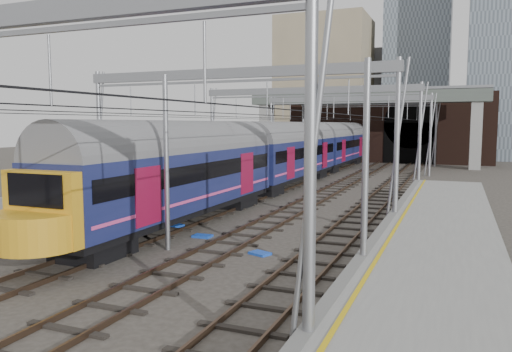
% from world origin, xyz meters
% --- Properties ---
extents(ground, '(160.00, 160.00, 0.00)m').
position_xyz_m(ground, '(0.00, 0.00, 0.00)').
color(ground, '#38332D').
rests_on(ground, ground).
extents(platform_right, '(4.32, 47.00, 1.12)m').
position_xyz_m(platform_right, '(10.18, -1.50, 0.55)').
color(platform_right, gray).
rests_on(platform_right, ground).
extents(tracks, '(14.40, 80.00, 0.22)m').
position_xyz_m(tracks, '(0.00, 15.00, 0.02)').
color(tracks, '#4C3828').
rests_on(tracks, ground).
extents(overhead_line, '(16.80, 80.00, 8.00)m').
position_xyz_m(overhead_line, '(0.00, 21.49, 6.57)').
color(overhead_line, gray).
rests_on(overhead_line, ground).
extents(retaining_wall, '(28.00, 2.75, 9.00)m').
position_xyz_m(retaining_wall, '(1.40, 51.93, 4.33)').
color(retaining_wall, black).
rests_on(retaining_wall, ground).
extents(overbridge, '(28.00, 3.00, 9.25)m').
position_xyz_m(overbridge, '(0.00, 46.00, 7.27)').
color(overbridge, gray).
rests_on(overbridge, ground).
extents(city_skyline, '(37.50, 27.50, 60.00)m').
position_xyz_m(city_skyline, '(2.73, 70.48, 17.09)').
color(city_skyline, tan).
rests_on(city_skyline, ground).
extents(train_main, '(3.11, 71.75, 5.24)m').
position_xyz_m(train_main, '(-2.00, 33.13, 2.67)').
color(train_main, black).
rests_on(train_main, ground).
extents(train_second, '(2.89, 50.10, 4.94)m').
position_xyz_m(train_second, '(-6.00, 27.83, 2.54)').
color(train_second, black).
rests_on(train_second, ground).
extents(equip_cover_a, '(0.84, 0.60, 0.10)m').
position_xyz_m(equip_cover_a, '(0.23, 4.51, 0.05)').
color(equip_cover_a, blue).
rests_on(equip_cover_a, ground).
extents(equip_cover_b, '(1.02, 0.85, 0.10)m').
position_xyz_m(equip_cover_b, '(-2.21, 6.10, 0.05)').
color(equip_cover_b, blue).
rests_on(equip_cover_b, ground).
extents(equip_cover_c, '(0.94, 0.81, 0.09)m').
position_xyz_m(equip_cover_c, '(3.74, 2.71, 0.05)').
color(equip_cover_c, blue).
rests_on(equip_cover_c, ground).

